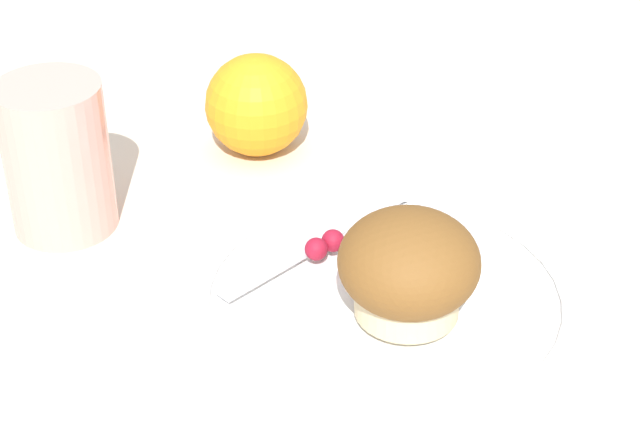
{
  "coord_description": "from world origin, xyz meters",
  "views": [
    {
      "loc": [
        -0.4,
        -0.4,
        0.44
      ],
      "look_at": [
        -0.02,
        0.04,
        0.06
      ],
      "focal_mm": 60.0,
      "sensor_mm": 36.0,
      "label": 1
    }
  ],
  "objects_px": {
    "butter_knife": "(316,241)",
    "orange_fruit": "(256,105)",
    "muffin": "(409,269)",
    "juice_glass": "(57,158)"
  },
  "relations": [
    {
      "from": "muffin",
      "to": "orange_fruit",
      "type": "bearing_deg",
      "value": 73.0
    },
    {
      "from": "butter_knife",
      "to": "orange_fruit",
      "type": "bearing_deg",
      "value": 61.66
    },
    {
      "from": "orange_fruit",
      "to": "juice_glass",
      "type": "xyz_separation_m",
      "value": [
        -0.17,
        0.01,
        0.02
      ]
    },
    {
      "from": "juice_glass",
      "to": "butter_knife",
      "type": "bearing_deg",
      "value": -57.23
    },
    {
      "from": "muffin",
      "to": "orange_fruit",
      "type": "relative_size",
      "value": 1.06
    },
    {
      "from": "muffin",
      "to": "orange_fruit",
      "type": "xyz_separation_m",
      "value": [
        0.08,
        0.25,
        -0.01
      ]
    },
    {
      "from": "butter_knife",
      "to": "juice_glass",
      "type": "relative_size",
      "value": 1.52
    },
    {
      "from": "butter_knife",
      "to": "orange_fruit",
      "type": "height_order",
      "value": "orange_fruit"
    },
    {
      "from": "muffin",
      "to": "butter_knife",
      "type": "relative_size",
      "value": 0.51
    },
    {
      "from": "muffin",
      "to": "butter_knife",
      "type": "distance_m",
      "value": 0.1
    }
  ]
}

